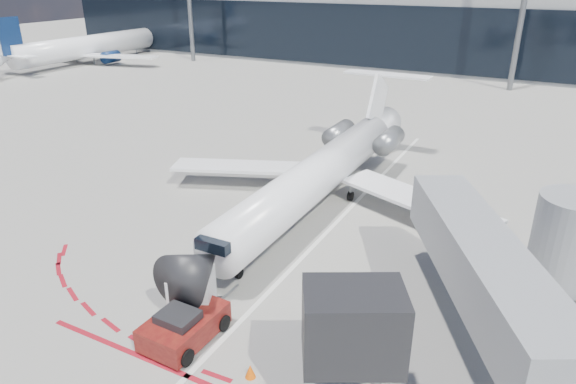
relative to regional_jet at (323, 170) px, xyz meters
The scene contains 11 objects.
ground 5.91m from the regional_jet, 69.57° to the right, with size 260.00×260.00×0.00m, color gray.
apron_centerline 4.30m from the regional_jet, 58.49° to the right, with size 0.25×40.00×0.01m, color silver.
apron_stop_bar 16.86m from the regional_jet, 83.47° to the right, with size 14.00×0.25×0.01m, color maroon.
terminal_building 60.23m from the regional_jet, 88.18° to the left, with size 150.00×24.15×24.00m.
jet_bridge 14.25m from the regional_jet, 34.75° to the right, with size 10.03×15.20×4.90m.
regional_jet is the anchor object (origin of this frame).
pushback_tug 14.99m from the regional_jet, 88.16° to the right, with size 2.48×5.61×1.45m.
uld_container 13.46m from the regional_jet, 90.89° to the right, with size 2.82×2.65×2.10m.
safety_cone_left 8.79m from the regional_jet, 119.01° to the right, with size 0.33×0.33×0.46m, color #F35B05.
safety_cone_right 16.17m from the regional_jet, 75.46° to the right, with size 0.41×0.41×0.56m, color #F35B05.
bg_airliner_0 66.47m from the regional_jet, 149.64° to the left, with size 31.30×33.14×10.13m, color white, non-canonical shape.
Camera 1 is at (10.27, -22.94, 13.94)m, focal length 32.00 mm.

